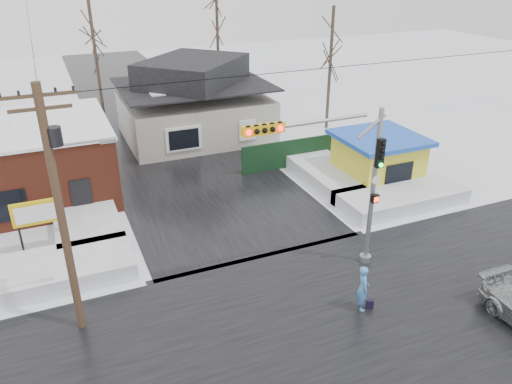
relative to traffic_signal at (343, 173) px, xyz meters
name	(u,v)px	position (x,y,z in m)	size (l,w,h in m)	color
ground	(320,327)	(-2.43, -2.97, -4.54)	(120.00, 120.00, 0.00)	white
road_ns	(320,327)	(-2.43, -2.97, -4.53)	(10.00, 120.00, 0.02)	black
road_ew	(320,327)	(-2.43, -2.97, -4.53)	(120.00, 10.00, 0.02)	black
snowbank_nw	(47,272)	(-11.43, 4.03, -4.14)	(7.00, 3.00, 0.80)	white
snowbank_ne	(401,197)	(6.57, 4.03, -4.14)	(7.00, 3.00, 0.80)	white
snowbank_nside_w	(84,212)	(-9.43, 9.03, -4.14)	(3.00, 8.00, 0.80)	white
snowbank_nside_e	(322,169)	(4.57, 9.03, -4.14)	(3.00, 8.00, 0.80)	white
traffic_signal	(343,173)	(0.00, 0.00, 0.00)	(6.05, 0.68, 7.00)	gray
utility_pole	(61,201)	(-10.36, 0.53, 0.57)	(3.15, 0.44, 9.00)	#382619
marquee_sign	(38,214)	(-11.43, 6.53, -2.62)	(2.20, 0.21, 2.55)	black
house	(194,102)	(-0.43, 19.03, -1.92)	(10.40, 8.40, 5.76)	#B1AB9F
kiosk	(378,158)	(7.07, 7.03, -3.08)	(4.60, 4.60, 2.88)	yellow
fence	(300,152)	(4.07, 11.03, -3.64)	(8.00, 0.12, 1.80)	black
tree_far_left	(91,22)	(-6.43, 23.03, 3.41)	(3.00, 3.00, 10.00)	#332821
tree_far_right	(332,33)	(9.57, 17.03, 2.62)	(3.00, 3.00, 9.00)	#332821
pedestrian	(363,288)	(-0.46, -2.64, -3.60)	(0.69, 0.45, 1.88)	#4682C6
shopping_bag	(370,305)	(-0.17, -2.79, -4.36)	(0.28, 0.12, 0.35)	black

